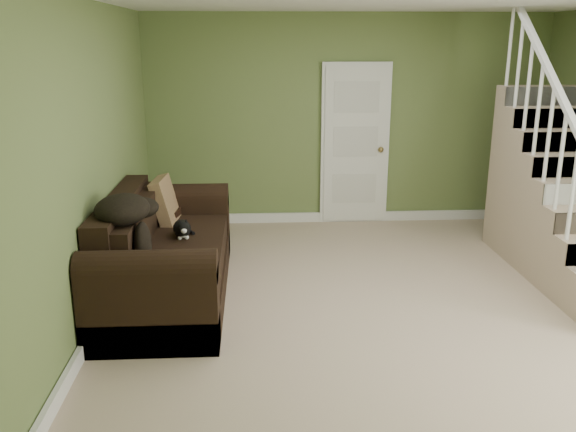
{
  "coord_description": "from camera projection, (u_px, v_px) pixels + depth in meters",
  "views": [
    {
      "loc": [
        -1.17,
        -4.84,
        2.29
      ],
      "look_at": [
        -0.88,
        0.41,
        0.75
      ],
      "focal_mm": 38.0,
      "sensor_mm": 36.0,
      "label": 1
    }
  ],
  "objects": [
    {
      "name": "throw_blanket",
      "position": [
        122.0,
        209.0,
        4.88
      ],
      "size": [
        0.58,
        0.67,
        0.23
      ],
      "primitive_type": "ellipsoid",
      "rotation": [
        0.0,
        0.0,
        -0.3
      ],
      "color": "black",
      "rests_on": "sofa"
    },
    {
      "name": "wall_back",
      "position": [
        347.0,
        121.0,
        7.61
      ],
      "size": [
        5.0,
        0.04,
        2.6
      ],
      "primitive_type": "cube",
      "color": "olive",
      "rests_on": "floor"
    },
    {
      "name": "throw_pillow",
      "position": [
        165.0,
        201.0,
        6.14
      ],
      "size": [
        0.26,
        0.49,
        0.49
      ],
      "primitive_type": "cube",
      "rotation": [
        0.0,
        -0.24,
        -0.07
      ],
      "color": "#523B20",
      "rests_on": "sofa"
    },
    {
      "name": "sofa",
      "position": [
        163.0,
        258.0,
        5.56
      ],
      "size": [
        1.03,
        2.38,
        0.94
      ],
      "color": "black",
      "rests_on": "floor"
    },
    {
      "name": "side_table",
      "position": [
        159.0,
        233.0,
        6.47
      ],
      "size": [
        0.54,
        0.54,
        0.82
      ],
      "rotation": [
        0.0,
        0.0,
        -0.09
      ],
      "color": "black",
      "rests_on": "floor"
    },
    {
      "name": "staircase",
      "position": [
        566.0,
        207.0,
        6.2
      ],
      "size": [
        1.0,
        2.51,
        2.82
      ],
      "color": "tan",
      "rests_on": "floor"
    },
    {
      "name": "baseboard_back",
      "position": [
        345.0,
        217.0,
        7.93
      ],
      "size": [
        5.0,
        0.04,
        0.12
      ],
      "primitive_type": "cube",
      "color": "white",
      "rests_on": "floor"
    },
    {
      "name": "baseboard_left",
      "position": [
        104.0,
        311.0,
        5.19
      ],
      "size": [
        0.04,
        5.5,
        0.12
      ],
      "primitive_type": "cube",
      "color": "white",
      "rests_on": "floor"
    },
    {
      "name": "wall_left",
      "position": [
        87.0,
        168.0,
        4.84
      ],
      "size": [
        0.04,
        5.5,
        2.6
      ],
      "primitive_type": "cube",
      "color": "olive",
      "rests_on": "floor"
    },
    {
      "name": "banana",
      "position": [
        186.0,
        262.0,
        4.98
      ],
      "size": [
        0.1,
        0.19,
        0.05
      ],
      "primitive_type": "ellipsoid",
      "rotation": [
        0.0,
        0.0,
        0.25
      ],
      "color": "yellow",
      "rests_on": "sofa"
    },
    {
      "name": "door",
      "position": [
        355.0,
        145.0,
        7.66
      ],
      "size": [
        0.86,
        0.12,
        2.02
      ],
      "color": "white",
      "rests_on": "floor"
    },
    {
      "name": "cat",
      "position": [
        182.0,
        229.0,
        5.66
      ],
      "size": [
        0.25,
        0.44,
        0.21
      ],
      "rotation": [
        0.0,
        0.0,
        0.2
      ],
      "color": "black",
      "rests_on": "sofa"
    },
    {
      "name": "floor",
      "position": [
        390.0,
        310.0,
        5.34
      ],
      "size": [
        5.0,
        5.5,
        0.01
      ],
      "primitive_type": "cube",
      "color": "tan",
      "rests_on": "ground"
    },
    {
      "name": "wall_front",
      "position": [
        561.0,
        306.0,
        2.34
      ],
      "size": [
        5.0,
        0.04,
        2.6
      ],
      "primitive_type": "cube",
      "color": "olive",
      "rests_on": "floor"
    }
  ]
}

